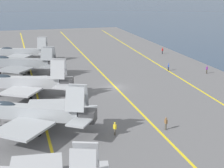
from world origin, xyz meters
TOP-DOWN VIEW (x-y plane):
  - ground_plane at (0.00, 0.00)m, footprint 2000.00×2000.00m
  - carrier_deck at (0.00, 0.00)m, footprint 183.17×52.66m
  - deck_stripe_foul_line at (0.00, -14.48)m, footprint 164.76×6.43m
  - deck_stripe_centerline at (0.00, 0.00)m, footprint 164.86×0.36m
  - deck_stripe_edge_line at (0.00, 14.48)m, footprint 164.84×3.18m
  - parked_jet_second at (-16.86, 15.49)m, footprint 14.18×16.49m
  - parked_jet_third at (-1.66, 16.10)m, footprint 12.28×16.63m
  - parked_jet_fourth at (13.61, 16.63)m, footprint 12.75×17.27m
  - parked_jet_fifth at (27.93, 16.08)m, footprint 12.39×15.35m
  - crew_purple_vest at (4.71, -21.80)m, footprint 0.30×0.41m
  - crew_brown_vest at (-20.60, -1.02)m, footprint 0.42×0.33m
  - crew_red_vest at (27.66, -21.42)m, footprint 0.41×0.46m
  - crew_blue_vest at (9.23, -14.89)m, footprint 0.45×0.39m
  - crew_yellow_vest at (-20.46, 5.91)m, footprint 0.46×0.42m

SIDE VIEW (x-z plane):
  - ground_plane at x=0.00m, z-range 0.00..0.00m
  - carrier_deck at x=0.00m, z-range 0.00..0.40m
  - deck_stripe_foul_line at x=0.00m, z-range 0.40..0.41m
  - deck_stripe_centerline at x=0.00m, z-range 0.40..0.41m
  - deck_stripe_edge_line at x=0.00m, z-range 0.40..0.41m
  - crew_blue_vest at x=9.23m, z-range 0.48..2.18m
  - crew_brown_vest at x=-20.60m, z-range 0.49..2.22m
  - crew_purple_vest at x=4.71m, z-range 0.49..2.23m
  - crew_red_vest at x=27.66m, z-range 0.49..2.24m
  - crew_yellow_vest at x=-20.46m, z-range 0.49..2.24m
  - parked_jet_fifth at x=27.93m, z-range -0.26..5.85m
  - parked_jet_third at x=-1.66m, z-range -0.28..6.33m
  - parked_jet_second at x=-16.86m, z-range -0.22..6.39m
  - parked_jet_fourth at x=13.61m, z-range -0.01..6.20m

